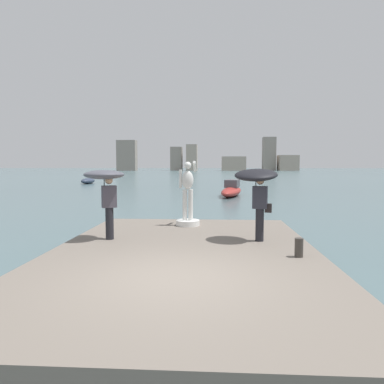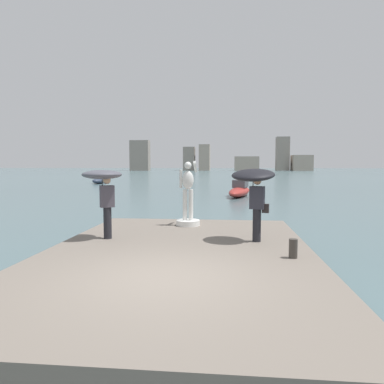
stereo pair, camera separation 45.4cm
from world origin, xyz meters
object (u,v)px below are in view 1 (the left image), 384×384
onlooker_left (105,183)px  mooring_bollard (299,248)px  boat_near (88,181)px  statue_white_figure (188,203)px  onlooker_right (257,183)px  boat_mid (232,190)px

onlooker_left → mooring_bollard: bearing=-18.4°
mooring_bollard → boat_near: 41.12m
statue_white_figure → mooring_bollard: statue_white_figure is taller
onlooker_left → onlooker_right: (4.10, 0.07, 0.02)m
statue_white_figure → onlooker_left: 3.26m
statue_white_figure → boat_near: size_ratio=0.63×
onlooker_left → boat_near: 37.76m
onlooker_right → boat_near: bearing=115.9°
statue_white_figure → mooring_bollard: (2.77, -4.00, -0.54)m
statue_white_figure → boat_mid: bearing=81.9°
statue_white_figure → boat_near: 36.33m
onlooker_left → mooring_bollard: (4.84, -1.61, -1.34)m
onlooker_left → mooring_bollard: onlooker_left is taller
onlooker_right → mooring_bollard: 2.29m
statue_white_figure → boat_mid: size_ratio=0.38×
boat_near → boat_mid: boat_mid is taller
onlooker_left → mooring_bollard: size_ratio=4.50×
onlooker_left → boat_mid: 18.95m
onlooker_left → boat_mid: size_ratio=0.33×
statue_white_figure → onlooker_right: (2.02, -2.31, 0.82)m
statue_white_figure → onlooker_left: bearing=-131.1°
mooring_bollard → boat_near: mooring_bollard is taller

